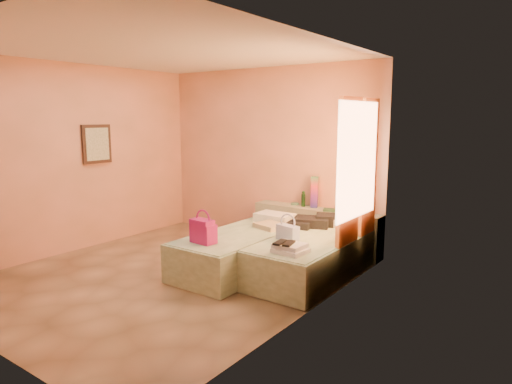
% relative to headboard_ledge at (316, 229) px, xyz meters
% --- Properties ---
extents(ground, '(4.50, 4.50, 0.00)m').
position_rel_headboard_ledge_xyz_m(ground, '(-0.98, -2.10, -0.33)').
color(ground, '#9F855F').
rests_on(ground, ground).
extents(room_walls, '(4.02, 4.51, 2.81)m').
position_rel_headboard_ledge_xyz_m(room_walls, '(-0.77, -1.53, 1.46)').
color(room_walls, '#ED9C7E').
rests_on(room_walls, ground).
extents(headboard_ledge, '(2.05, 0.30, 0.65)m').
position_rel_headboard_ledge_xyz_m(headboard_ledge, '(0.00, 0.00, 0.00)').
color(headboard_ledge, gray).
rests_on(headboard_ledge, ground).
extents(bed_left, '(0.91, 2.00, 0.50)m').
position_rel_headboard_ledge_xyz_m(bed_left, '(-0.38, -1.35, -0.08)').
color(bed_left, beige).
rests_on(bed_left, ground).
extents(bed_right, '(0.91, 2.00, 0.50)m').
position_rel_headboard_ledge_xyz_m(bed_right, '(0.52, -1.05, -0.08)').
color(bed_right, beige).
rests_on(bed_right, ground).
extents(water_bottle, '(0.08, 0.08, 0.23)m').
position_rel_headboard_ledge_xyz_m(water_bottle, '(-0.23, 0.01, 0.44)').
color(water_bottle, '#153C1B').
rests_on(water_bottle, headboard_ledge).
extents(rainbow_box, '(0.14, 0.14, 0.47)m').
position_rel_headboard_ledge_xyz_m(rainbow_box, '(-0.06, 0.05, 0.56)').
color(rainbow_box, '#B9166F').
rests_on(rainbow_box, headboard_ledge).
extents(small_dish, '(0.16, 0.16, 0.03)m').
position_rel_headboard_ledge_xyz_m(small_dish, '(-0.41, 0.06, 0.34)').
color(small_dish, '#468164').
rests_on(small_dish, headboard_ledge).
extents(green_book, '(0.23, 0.20, 0.03)m').
position_rel_headboard_ledge_xyz_m(green_book, '(0.26, -0.05, 0.34)').
color(green_book, '#26472F').
rests_on(green_book, headboard_ledge).
extents(flower_vase, '(0.19, 0.19, 0.23)m').
position_rel_headboard_ledge_xyz_m(flower_vase, '(0.78, -0.05, 0.44)').
color(flower_vase, white).
rests_on(flower_vase, headboard_ledge).
extents(magenta_handbag, '(0.33, 0.20, 0.29)m').
position_rel_headboard_ledge_xyz_m(magenta_handbag, '(-0.46, -2.02, 0.32)').
color(magenta_handbag, '#B9166F').
rests_on(magenta_handbag, bed_left).
extents(khaki_garment, '(0.46, 0.40, 0.07)m').
position_rel_headboard_ledge_xyz_m(khaki_garment, '(-0.21, -0.93, 0.21)').
color(khaki_garment, tan).
rests_on(khaki_garment, bed_left).
extents(clothes_pile, '(0.66, 0.66, 0.16)m').
position_rel_headboard_ledge_xyz_m(clothes_pile, '(0.24, -0.49, 0.25)').
color(clothes_pile, black).
rests_on(clothes_pile, bed_right).
extents(blue_handbag, '(0.32, 0.19, 0.19)m').
position_rel_headboard_ledge_xyz_m(blue_handbag, '(0.32, -1.32, 0.27)').
color(blue_handbag, '#3F5899').
rests_on(blue_handbag, bed_right).
extents(towel_stack, '(0.37, 0.33, 0.10)m').
position_rel_headboard_ledge_xyz_m(towel_stack, '(0.62, -1.75, 0.23)').
color(towel_stack, white).
rests_on(towel_stack, bed_right).
extents(sandal_pair, '(0.20, 0.25, 0.02)m').
position_rel_headboard_ledge_xyz_m(sandal_pair, '(0.56, -1.79, 0.29)').
color(sandal_pair, black).
rests_on(sandal_pair, towel_stack).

